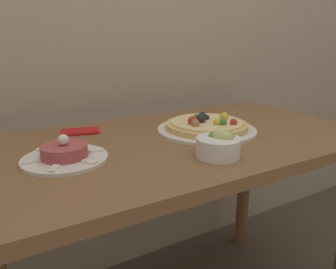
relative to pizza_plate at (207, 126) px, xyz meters
name	(u,v)px	position (x,y,z in m)	size (l,w,h in m)	color
dining_table	(179,171)	(-0.12, -0.02, -0.13)	(1.24, 0.66, 0.74)	brown
pizza_plate	(207,126)	(0.00, 0.00, 0.00)	(0.33, 0.33, 0.06)	silver
tartare_plate	(65,155)	(-0.48, -0.04, 0.00)	(0.22, 0.22, 0.07)	silver
small_bowl	(220,145)	(-0.12, -0.21, 0.01)	(0.12, 0.12, 0.07)	white
napkin	(80,132)	(-0.38, 0.20, -0.01)	(0.14, 0.10, 0.01)	red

